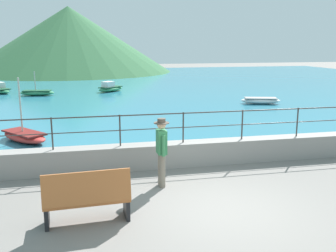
% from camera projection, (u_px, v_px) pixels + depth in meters
% --- Properties ---
extents(ground_plane, '(120.00, 120.00, 0.00)m').
position_uv_depth(ground_plane, '(220.00, 210.00, 8.15)').
color(ground_plane, slate).
extents(promenade_wall, '(20.00, 0.56, 0.70)m').
position_uv_depth(promenade_wall, '(183.00, 154.00, 11.13)').
color(promenade_wall, gray).
rests_on(promenade_wall, ground).
extents(railing, '(18.44, 0.04, 0.90)m').
position_uv_depth(railing, '(183.00, 122.00, 10.92)').
color(railing, '#383330').
rests_on(railing, promenade_wall).
extents(lake_water, '(64.00, 44.32, 0.06)m').
position_uv_depth(lake_water, '(118.00, 85.00, 32.81)').
color(lake_water, teal).
rests_on(lake_water, ground).
extents(hill_main, '(25.65, 25.65, 8.11)m').
position_uv_depth(hill_main, '(69.00, 40.00, 47.21)').
color(hill_main, '#33663D').
rests_on(hill_main, ground).
extents(bench_main, '(1.73, 0.64, 1.13)m').
position_uv_depth(bench_main, '(87.00, 198.00, 7.43)').
color(bench_main, '#B76633').
rests_on(bench_main, ground).
extents(person_walking, '(0.38, 0.57, 1.75)m').
position_uv_depth(person_walking, '(162.00, 149.00, 9.34)').
color(person_walking, slate).
rests_on(person_walking, ground).
extents(boat_0, '(2.29, 2.23, 0.76)m').
position_uv_depth(boat_0, '(110.00, 88.00, 27.92)').
color(boat_0, '#338C59').
rests_on(boat_0, lake_water).
extents(boat_2, '(2.41, 1.25, 1.65)m').
position_uv_depth(boat_2, '(37.00, 93.00, 25.80)').
color(boat_2, '#338C59').
rests_on(boat_2, lake_water).
extents(boat_3, '(2.46, 1.49, 0.36)m').
position_uv_depth(boat_3, '(261.00, 100.00, 22.25)').
color(boat_3, white).
rests_on(boat_3, lake_water).
extents(boat_4, '(2.14, 2.36, 2.31)m').
position_uv_depth(boat_4, '(24.00, 136.00, 13.64)').
color(boat_4, red).
rests_on(boat_4, lake_water).
extents(boat_5, '(1.99, 2.42, 0.76)m').
position_uv_depth(boat_5, '(1.00, 89.00, 27.06)').
color(boat_5, '#338C59').
rests_on(boat_5, lake_water).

